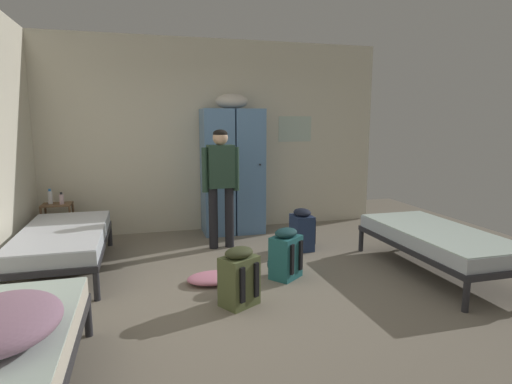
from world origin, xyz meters
The scene contains 14 objects.
ground_plane centered at (0.00, 0.00, 0.00)m, with size 8.18×8.18×0.00m, color gray.
room_backdrop centered at (-1.27, 1.30, 1.44)m, with size 5.23×5.11×2.88m.
locker_bank centered at (0.18, 2.25, 0.97)m, with size 0.90×0.55×2.07m.
shelf_unit centered at (-2.26, 2.21, 0.35)m, with size 0.38×0.30×0.57m.
bed_right centered at (2.01, -0.06, 0.38)m, with size 0.90×1.90×0.49m.
bed_left_rear centered at (-2.01, 1.06, 0.38)m, with size 0.90×1.90×0.49m.
bedding_heap centered at (-1.89, -1.44, 0.59)m, with size 0.61×0.76×0.21m.
person_traveler centered at (-0.14, 1.50, 0.95)m, with size 0.50×0.22×1.57m.
water_bottle centered at (-2.34, 2.23, 0.66)m, with size 0.06×0.06×0.20m.
lotion_bottle centered at (-2.19, 2.17, 0.64)m, with size 0.06×0.06×0.16m.
backpack_navy centered at (0.85, 1.12, 0.26)m, with size 0.34×0.33×0.55m.
backpack_teal centered at (0.32, 0.23, 0.26)m, with size 0.41×0.42×0.55m.
backpack_olive centered at (-0.32, -0.30, 0.26)m, with size 0.40×0.41×0.55m.
clothes_pile_pink centered at (-0.45, 0.29, 0.05)m, with size 0.55×0.38×0.10m.
Camera 1 is at (-1.13, -3.86, 1.67)m, focal length 29.42 mm.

